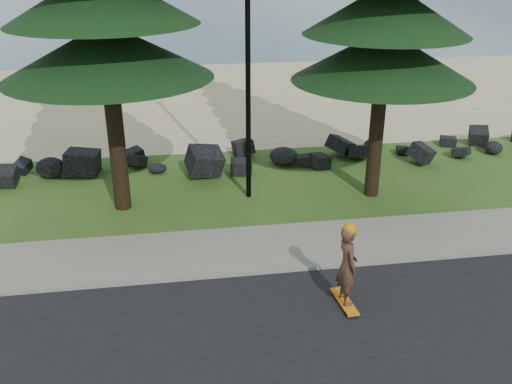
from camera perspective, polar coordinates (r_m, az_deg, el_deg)
The scene contains 8 objects.
ground at distance 13.48m, azimuth 1.19°, elevation -5.98°, with size 160.00×160.00×0.00m, color #2B5A1C.
kerb at distance 12.69m, azimuth 1.90°, elevation -7.79°, with size 160.00×0.20×0.10m, color gray.
sidewalk at distance 13.63m, azimuth 1.05°, elevation -5.42°, with size 160.00×2.00×0.08m, color gray.
beach_sand at distance 26.93m, azimuth -4.17°, elevation 9.46°, with size 160.00×15.00×0.01m, color beige.
ocean at distance 62.89m, azimuth -7.18°, elevation 17.67°, with size 160.00×58.00×0.01m, color #40677A.
seawall_boulders at distance 18.48m, azimuth -1.78°, elevation 2.62°, with size 60.00×2.40×1.10m, color black, non-canonical shape.
lamp_post at distance 15.06m, azimuth -0.82°, elevation 14.06°, with size 0.25×0.14×8.14m.
skateboarder at distance 11.29m, azimuth 9.11°, elevation -7.26°, with size 0.45×1.01×1.84m.
Camera 1 is at (-2.05, -11.49, 6.73)m, focal length 40.00 mm.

